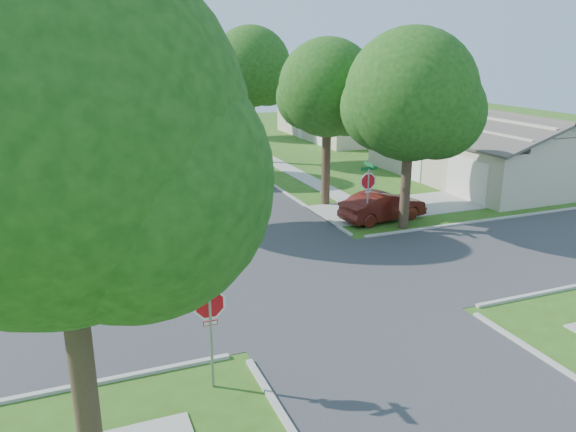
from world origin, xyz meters
The scene contains 20 objects.
ground centered at (0.00, 0.00, 0.00)m, with size 100.00×100.00×0.00m, color #355517.
road_ns centered at (0.00, 0.00, 0.00)m, with size 7.00×100.00×0.02m, color #333335.
sidewalk_ne centered at (6.10, 26.00, 0.02)m, with size 1.20×40.00×0.04m, color #9E9B91.
sidewalk_nw centered at (-6.10, 26.00, 0.02)m, with size 1.20×40.00×0.04m, color #9E9B91.
driveway centered at (7.90, 7.10, 0.03)m, with size 8.80×3.60×0.05m, color #9E9B91.
stop_sign_sw centered at (-4.70, -4.70, 2.03)m, with size 1.05×0.80×2.98m.
stop_sign_ne centered at (4.70, 4.70, 2.03)m, with size 1.05×0.80×2.98m.
tree_e_near centered at (4.75, 9.01, 5.64)m, with size 4.97×4.80×8.28m.
tree_e_mid centered at (4.76, 21.01, 6.25)m, with size 5.59×5.40×9.21m.
tree_e_far centered at (4.75, 34.01, 5.98)m, with size 5.17×5.00×8.72m.
tree_w_near centered at (-4.64, 9.01, 6.12)m, with size 5.38×5.20×8.97m.
tree_w_mid centered at (-4.64, 21.01, 6.49)m, with size 5.80×5.60×9.56m.
tree_w_far centered at (-4.65, 34.01, 5.51)m, with size 4.76×4.60×8.04m.
tree_sw_corner centered at (-7.44, -6.99, 6.26)m, with size 6.21×6.00×9.55m.
tree_ne_corner centered at (6.36, 4.21, 5.59)m, with size 5.80×5.60×8.66m.
house_ne_near centered at (15.99, 11.00, 1.52)m, with size 8.42×13.60×4.23m.
house_ne_far centered at (15.99, 29.00, 1.52)m, with size 8.42×13.60×4.23m.
car_driveway centered at (6.00, 5.50, 0.69)m, with size 1.45×4.17×1.37m, color #4B150F.
car_curb_east centered at (3.20, 25.40, 0.68)m, with size 1.60×3.98×1.36m, color black.
car_curb_west centered at (-3.20, 31.90, 0.75)m, with size 2.09×5.15×1.49m, color black.
Camera 1 is at (-7.32, -16.19, 7.77)m, focal length 35.00 mm.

